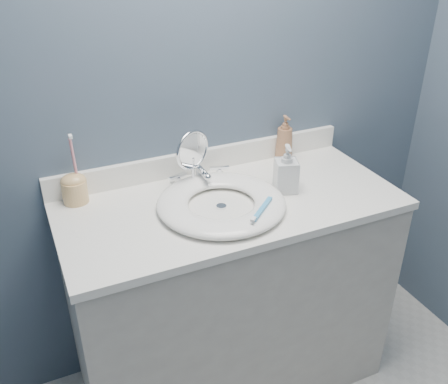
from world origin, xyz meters
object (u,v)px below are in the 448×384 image
soap_bottle_amber (285,138)px  soap_bottle_clear (286,169)px  toothbrush_holder (74,187)px  makeup_mirror (193,157)px

soap_bottle_amber → soap_bottle_clear: size_ratio=1.04×
soap_bottle_amber → toothbrush_holder: size_ratio=0.73×
soap_bottle_clear → toothbrush_holder: bearing=-179.5°
makeup_mirror → soap_bottle_clear: bearing=-50.7°
soap_bottle_amber → toothbrush_holder: toothbrush_holder is taller
soap_bottle_clear → soap_bottle_amber: bearing=79.5°
soap_bottle_amber → soap_bottle_clear: soap_bottle_amber is taller
soap_bottle_amber → soap_bottle_clear: (-0.13, -0.24, -0.00)m
soap_bottle_amber → toothbrush_holder: 0.85m
soap_bottle_amber → toothbrush_holder: bearing=-175.3°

